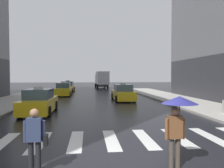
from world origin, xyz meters
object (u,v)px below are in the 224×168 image
(taxi_third, at_px, (64,90))
(pedestrian_with_umbrella, at_px, (178,112))
(taxi_second, at_px, (123,93))
(pedestrian_with_handbag, at_px, (35,137))
(taxi_fourth, at_px, (68,87))
(box_truck, at_px, (102,79))
(taxi_lead, at_px, (39,102))

(taxi_third, distance_m, pedestrian_with_umbrella, 23.05)
(taxi_second, height_order, pedestrian_with_handbag, taxi_second)
(pedestrian_with_umbrella, bearing_deg, taxi_second, 86.11)
(taxi_second, relative_size, taxi_fourth, 1.00)
(taxi_second, xyz_separation_m, box_truck, (-0.78, 22.43, 1.13))
(taxi_fourth, height_order, pedestrian_with_umbrella, pedestrian_with_umbrella)
(taxi_fourth, bearing_deg, taxi_lead, -90.07)
(taxi_third, height_order, taxi_fourth, same)
(pedestrian_with_handbag, bearing_deg, taxi_lead, 101.68)
(taxi_second, height_order, box_truck, box_truck)
(taxi_second, distance_m, taxi_fourth, 14.81)
(taxi_lead, relative_size, pedestrian_with_handbag, 2.76)
(pedestrian_with_handbag, bearing_deg, taxi_fourth, 93.66)
(box_truck, bearing_deg, pedestrian_with_umbrella, -90.48)
(taxi_second, distance_m, taxi_third, 9.02)
(taxi_third, height_order, pedestrian_with_umbrella, pedestrian_with_umbrella)
(taxi_second, xyz_separation_m, pedestrian_with_handbag, (-4.82, -16.07, 0.21))
(taxi_third, bearing_deg, taxi_fourth, 91.01)
(taxi_lead, relative_size, taxi_second, 0.99)
(taxi_third, relative_size, taxi_fourth, 0.99)
(taxi_second, height_order, pedestrian_with_umbrella, pedestrian_with_umbrella)
(taxi_third, bearing_deg, box_truck, 70.36)
(box_truck, height_order, pedestrian_with_umbrella, box_truck)
(taxi_lead, relative_size, pedestrian_with_umbrella, 2.35)
(taxi_second, bearing_deg, taxi_fourth, 116.87)
(taxi_fourth, bearing_deg, taxi_second, -63.13)
(taxi_lead, relative_size, taxi_fourth, 0.99)
(pedestrian_with_umbrella, distance_m, pedestrian_with_handbag, 3.77)
(taxi_fourth, relative_size, pedestrian_with_umbrella, 2.37)
(taxi_lead, xyz_separation_m, taxi_second, (6.72, 6.89, 0.00))
(taxi_second, relative_size, box_truck, 0.60)
(taxi_fourth, relative_size, pedestrian_with_handbag, 2.79)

